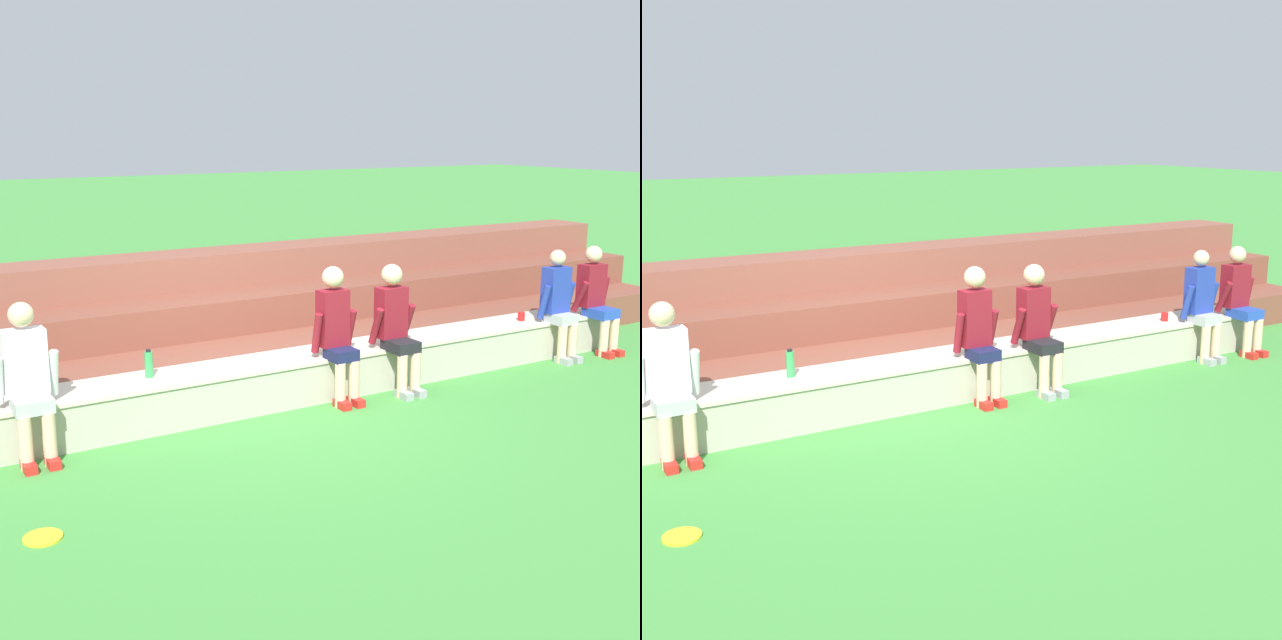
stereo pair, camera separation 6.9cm
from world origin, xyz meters
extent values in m
plane|color=#428E3D|center=(0.00, 0.00, 0.00)|extent=(80.00, 80.00, 0.00)
cube|color=#B7AF9E|center=(0.00, 0.30, 0.23)|extent=(9.71, 0.59, 0.47)
cube|color=beige|center=(0.00, 0.30, 0.45)|extent=(9.75, 0.63, 0.04)
cube|color=brown|center=(0.00, 1.14, 0.21)|extent=(13.59, 0.74, 0.42)
cube|color=brown|center=(0.00, 1.88, 0.42)|extent=(13.59, 0.74, 0.85)
cube|color=brown|center=(0.00, 2.62, 0.63)|extent=(13.59, 0.74, 1.27)
cylinder|color=beige|center=(-2.58, -0.17, 0.23)|extent=(0.11, 0.11, 0.47)
cylinder|color=beige|center=(-2.38, -0.17, 0.23)|extent=(0.11, 0.11, 0.47)
cube|color=red|center=(-2.58, -0.21, 0.04)|extent=(0.10, 0.22, 0.08)
cube|color=red|center=(-2.38, -0.21, 0.04)|extent=(0.10, 0.22, 0.08)
cube|color=#B2B2B7|center=(-2.48, -0.06, 0.52)|extent=(0.32, 0.28, 0.12)
cube|color=white|center=(-2.48, 0.10, 0.86)|extent=(0.35, 0.20, 0.56)
sphere|color=beige|center=(-2.48, 0.10, 1.27)|extent=(0.21, 0.21, 0.21)
cylinder|color=white|center=(-2.25, 0.08, 0.73)|extent=(0.08, 0.19, 0.43)
cylinder|color=beige|center=(0.52, -0.18, 0.23)|extent=(0.11, 0.11, 0.47)
cylinder|color=beige|center=(0.69, -0.18, 0.23)|extent=(0.11, 0.11, 0.47)
cube|color=red|center=(0.52, -0.22, 0.04)|extent=(0.10, 0.22, 0.08)
cube|color=red|center=(0.69, -0.22, 0.04)|extent=(0.10, 0.22, 0.08)
cube|color=#191E47|center=(0.60, -0.06, 0.52)|extent=(0.27, 0.29, 0.12)
cube|color=maroon|center=(0.60, 0.11, 0.87)|extent=(0.30, 0.20, 0.59)
sphere|color=beige|center=(0.60, 0.11, 1.30)|extent=(0.22, 0.22, 0.22)
cylinder|color=maroon|center=(0.40, 0.09, 0.74)|extent=(0.08, 0.16, 0.43)
cylinder|color=maroon|center=(0.81, 0.09, 0.74)|extent=(0.08, 0.19, 0.43)
cylinder|color=beige|center=(1.25, -0.25, 0.23)|extent=(0.11, 0.11, 0.47)
cylinder|color=beige|center=(1.42, -0.25, 0.23)|extent=(0.11, 0.11, 0.47)
cube|color=#99999E|center=(1.25, -0.29, 0.04)|extent=(0.10, 0.22, 0.08)
cube|color=#99999E|center=(1.42, -0.29, 0.04)|extent=(0.10, 0.22, 0.08)
cube|color=black|center=(1.33, -0.10, 0.52)|extent=(0.28, 0.36, 0.12)
cube|color=maroon|center=(1.33, 0.09, 0.85)|extent=(0.32, 0.20, 0.55)
sphere|color=beige|center=(1.33, 0.09, 1.26)|extent=(0.23, 0.23, 0.23)
cylinder|color=maroon|center=(1.13, 0.07, 0.73)|extent=(0.08, 0.23, 0.42)
cylinder|color=maroon|center=(1.54, 0.07, 0.73)|extent=(0.08, 0.23, 0.42)
cylinder|color=beige|center=(3.69, -0.18, 0.23)|extent=(0.11, 0.11, 0.47)
cylinder|color=beige|center=(3.87, -0.18, 0.23)|extent=(0.11, 0.11, 0.47)
cube|color=#99999E|center=(3.69, -0.22, 0.04)|extent=(0.10, 0.22, 0.08)
cube|color=#99999E|center=(3.87, -0.22, 0.04)|extent=(0.10, 0.22, 0.08)
cube|color=#B2B2B7|center=(3.78, -0.07, 0.52)|extent=(0.28, 0.29, 0.12)
cube|color=#23389E|center=(3.78, 0.05, 0.86)|extent=(0.31, 0.20, 0.56)
sphere|color=beige|center=(3.78, 0.05, 1.25)|extent=(0.19, 0.19, 0.19)
cylinder|color=#23389E|center=(3.57, 0.03, 0.73)|extent=(0.08, 0.18, 0.43)
cylinder|color=#23389E|center=(3.99, 0.03, 0.73)|extent=(0.08, 0.18, 0.43)
cylinder|color=beige|center=(4.35, -0.25, 0.23)|extent=(0.11, 0.11, 0.47)
cylinder|color=beige|center=(4.54, -0.25, 0.23)|extent=(0.11, 0.11, 0.47)
cube|color=red|center=(4.35, -0.29, 0.04)|extent=(0.10, 0.22, 0.08)
cube|color=red|center=(4.54, -0.29, 0.04)|extent=(0.10, 0.22, 0.08)
cube|color=#2347B2|center=(4.44, -0.10, 0.52)|extent=(0.30, 0.36, 0.12)
cube|color=maroon|center=(4.44, 0.08, 0.84)|extent=(0.33, 0.20, 0.54)
sphere|color=beige|center=(4.44, 0.08, 1.24)|extent=(0.21, 0.21, 0.21)
cylinder|color=maroon|center=(4.23, 0.06, 0.72)|extent=(0.08, 0.25, 0.42)
cylinder|color=maroon|center=(4.66, 0.06, 0.72)|extent=(0.08, 0.15, 0.43)
cylinder|color=green|center=(-1.30, 0.35, 0.60)|extent=(0.08, 0.08, 0.25)
cylinder|color=black|center=(-1.30, 0.35, 0.73)|extent=(0.05, 0.05, 0.02)
cylinder|color=red|center=(3.44, 0.26, 0.52)|extent=(0.09, 0.09, 0.10)
cylinder|color=yellow|center=(-2.77, -1.47, 0.01)|extent=(0.27, 0.27, 0.02)
camera|label=1|loc=(-3.92, -7.07, 2.81)|focal=47.40mm
camera|label=2|loc=(-3.86, -7.11, 2.81)|focal=47.40mm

